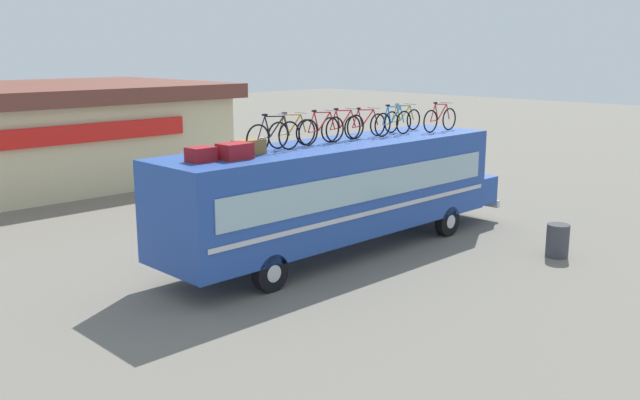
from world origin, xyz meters
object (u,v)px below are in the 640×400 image
(rooftop_bicycle_5, at_px, (365,125))
(rooftop_bicycle_6, at_px, (393,122))
(luggage_bag_3, at_px, (249,147))
(rooftop_bicycle_3, at_px, (322,130))
(bus, at_px, (341,188))
(luggage_bag_2, at_px, (235,151))
(rooftop_bicycle_7, at_px, (403,120))
(luggage_bag_1, at_px, (201,154))
(rooftop_bicycle_2, at_px, (292,132))
(rooftop_bicycle_4, at_px, (343,127))
(rooftop_bicycle_8, at_px, (440,119))
(trash_bin, at_px, (558,241))
(rooftop_bicycle_1, at_px, (274,136))

(rooftop_bicycle_5, xyz_separation_m, rooftop_bicycle_6, (0.98, -0.23, 0.02))
(luggage_bag_3, height_order, rooftop_bicycle_3, rooftop_bicycle_3)
(luggage_bag_3, bearing_deg, rooftop_bicycle_6, -0.74)
(bus, height_order, luggage_bag_3, luggage_bag_3)
(luggage_bag_2, height_order, rooftop_bicycle_6, rooftop_bicycle_6)
(rooftop_bicycle_6, relative_size, rooftop_bicycle_7, 0.96)
(luggage_bag_1, relative_size, luggage_bag_3, 0.79)
(rooftop_bicycle_7, bearing_deg, bus, -172.23)
(rooftop_bicycle_3, bearing_deg, rooftop_bicycle_2, 174.03)
(rooftop_bicycle_3, xyz_separation_m, rooftop_bicycle_4, (0.90, 0.06, -0.00))
(luggage_bag_2, bearing_deg, luggage_bag_1, 162.03)
(rooftop_bicycle_4, bearing_deg, bus, -143.01)
(luggage_bag_3, bearing_deg, luggage_bag_2, -152.49)
(luggage_bag_1, height_order, rooftop_bicycle_4, rooftop_bicycle_4)
(luggage_bag_1, xyz_separation_m, luggage_bag_2, (0.77, -0.25, 0.02))
(rooftop_bicycle_2, xyz_separation_m, rooftop_bicycle_7, (4.81, 0.19, -0.02))
(bus, distance_m, rooftop_bicycle_4, 1.71)
(luggage_bag_2, xyz_separation_m, rooftop_bicycle_2, (2.31, 0.56, 0.20))
(rooftop_bicycle_5, bearing_deg, rooftop_bicycle_4, -178.60)
(rooftop_bicycle_4, xyz_separation_m, rooftop_bicycle_5, (0.96, 0.02, -0.01))
(rooftop_bicycle_6, relative_size, rooftop_bicycle_8, 1.00)
(bus, bearing_deg, rooftop_bicycle_4, 36.99)
(rooftop_bicycle_6, bearing_deg, trash_bin, -69.85)
(bus, xyz_separation_m, luggage_bag_3, (-3.19, 0.06, 1.46))
(rooftop_bicycle_1, distance_m, trash_bin, 8.39)
(luggage_bag_1, bearing_deg, bus, 0.82)
(rooftop_bicycle_2, relative_size, rooftop_bicycle_3, 0.97)
(trash_bin, bearing_deg, bus, 130.37)
(luggage_bag_2, bearing_deg, rooftop_bicycle_8, -0.35)
(bus, distance_m, rooftop_bicycle_3, 1.79)
(luggage_bag_2, height_order, rooftop_bicycle_1, rooftop_bicycle_1)
(bus, distance_m, rooftop_bicycle_7, 3.63)
(luggage_bag_1, bearing_deg, rooftop_bicycle_7, 3.65)
(rooftop_bicycle_7, bearing_deg, luggage_bag_1, -176.35)
(rooftop_bicycle_8, height_order, trash_bin, rooftop_bicycle_8)
(bus, bearing_deg, rooftop_bicycle_8, -5.19)
(luggage_bag_2, bearing_deg, rooftop_bicycle_7, 6.04)
(rooftop_bicycle_6, distance_m, trash_bin, 5.73)
(luggage_bag_3, height_order, rooftop_bicycle_6, rooftop_bicycle_6)
(rooftop_bicycle_3, bearing_deg, luggage_bag_1, -177.06)
(rooftop_bicycle_4, xyz_separation_m, rooftop_bicycle_8, (3.77, -0.57, -0.00))
(bus, height_order, rooftop_bicycle_2, rooftop_bicycle_2)
(rooftop_bicycle_4, bearing_deg, rooftop_bicycle_2, 178.67)
(rooftop_bicycle_5, distance_m, rooftop_bicycle_8, 2.88)
(rooftop_bicycle_6, xyz_separation_m, trash_bin, (1.67, -4.55, -3.04))
(rooftop_bicycle_5, relative_size, rooftop_bicycle_7, 1.01)
(rooftop_bicycle_7, height_order, rooftop_bicycle_8, rooftop_bicycle_8)
(rooftop_bicycle_1, height_order, trash_bin, rooftop_bicycle_1)
(trash_bin, bearing_deg, luggage_bag_3, 146.82)
(trash_bin, bearing_deg, rooftop_bicycle_7, 97.78)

